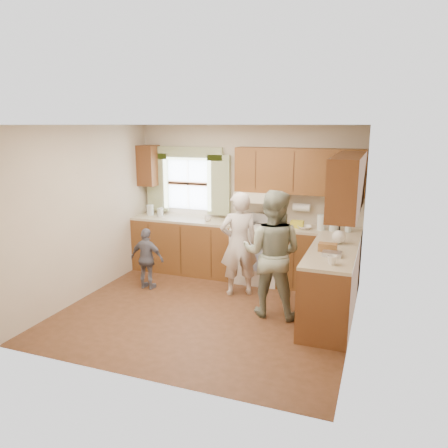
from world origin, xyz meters
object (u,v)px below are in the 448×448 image
at_px(woman_right, 272,254).
at_px(child, 147,259).
at_px(stove, 258,253).
at_px(woman_left, 239,244).

xyz_separation_m(woman_right, child, (-2.03, 0.25, -0.37)).
bearing_deg(child, stove, -145.96).
bearing_deg(stove, child, -147.29).
distance_m(stove, woman_left, 0.76).
bearing_deg(woman_left, stove, -127.08).
xyz_separation_m(woman_left, child, (-1.40, -0.28, -0.30)).
relative_size(stove, child, 1.12).
bearing_deg(woman_right, child, -7.33).
bearing_deg(woman_left, woman_right, 111.18).
bearing_deg(woman_right, stove, -66.29).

